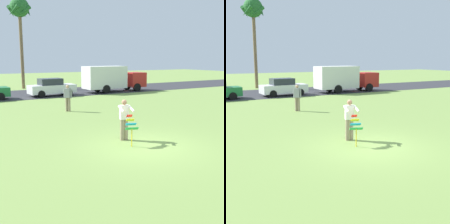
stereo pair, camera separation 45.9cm
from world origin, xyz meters
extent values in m
plane|color=olive|center=(0.00, 0.00, 0.00)|extent=(120.00, 120.00, 0.00)
cube|color=#2D2D33|center=(0.00, 19.63, 0.01)|extent=(120.00, 8.00, 0.01)
cylinder|color=gray|center=(-0.12, 1.20, 0.45)|extent=(0.16, 0.16, 0.90)
cylinder|color=gray|center=(-0.30, 1.24, 0.45)|extent=(0.16, 0.16, 0.90)
cube|color=silver|center=(-0.21, 1.22, 1.20)|extent=(0.40, 0.30, 0.60)
sphere|color=#9E7051|center=(-0.21, 1.22, 1.62)|extent=(0.22, 0.22, 0.22)
cylinder|color=silver|center=(-0.05, 0.93, 1.38)|extent=(0.22, 0.59, 0.24)
cylinder|color=silver|center=(-0.48, 1.03, 1.38)|extent=(0.22, 0.59, 0.24)
cube|color=red|center=(-0.30, 0.70, 1.14)|extent=(0.26, 0.21, 0.12)
cube|color=yellow|center=(-0.36, 0.55, 1.00)|extent=(0.35, 0.25, 0.12)
cube|color=#1E99D8|center=(-0.42, 0.40, 0.87)|extent=(0.44, 0.29, 0.12)
cube|color=green|center=(-0.48, 0.25, 0.73)|extent=(0.53, 0.32, 0.12)
cylinder|color=yellow|center=(-0.48, 0.25, 0.37)|extent=(0.04, 0.04, 0.73)
cylinder|color=black|center=(-2.39, 18.05, 0.32)|extent=(0.64, 0.23, 0.64)
cylinder|color=black|center=(-2.37, 16.44, 0.32)|extent=(0.64, 0.23, 0.64)
cube|color=white|center=(2.28, 17.23, 0.64)|extent=(4.25, 1.84, 0.76)
cube|color=#282D38|center=(2.13, 17.22, 1.30)|extent=(2.06, 1.46, 0.60)
cylinder|color=black|center=(3.56, 18.08, 0.32)|extent=(0.65, 0.24, 0.64)
cylinder|color=black|center=(3.61, 16.46, 0.32)|extent=(0.65, 0.24, 0.64)
cylinder|color=black|center=(0.95, 17.99, 0.32)|extent=(0.65, 0.24, 0.64)
cylinder|color=black|center=(1.01, 16.38, 0.32)|extent=(0.65, 0.24, 0.64)
cube|color=#B2231E|center=(11.50, 17.26, 1.17)|extent=(1.82, 1.92, 1.50)
cube|color=silver|center=(7.80, 17.22, 1.52)|extent=(4.22, 2.05, 2.20)
cylinder|color=black|center=(11.14, 18.18, 0.42)|extent=(0.84, 0.29, 0.84)
cylinder|color=black|center=(11.16, 16.34, 0.42)|extent=(0.84, 0.29, 0.84)
cylinder|color=black|center=(7.43, 18.13, 0.42)|extent=(0.84, 0.29, 0.84)
cylinder|color=black|center=(7.45, 16.29, 0.42)|extent=(0.84, 0.29, 0.84)
cylinder|color=brown|center=(1.77, 25.41, 4.34)|extent=(0.36, 0.36, 8.68)
sphere|color=#236028|center=(1.77, 25.41, 8.88)|extent=(2.10, 2.10, 2.10)
cone|color=#236028|center=(2.72, 25.41, 8.43)|extent=(0.44, 1.56, 1.28)
cone|color=#236028|center=(2.06, 26.32, 8.43)|extent=(1.62, 0.90, 1.28)
cone|color=#236028|center=(1.00, 25.97, 8.43)|extent=(1.27, 1.52, 1.28)
cone|color=#236028|center=(1.00, 24.86, 8.43)|extent=(1.27, 1.52, 1.28)
cone|color=#236028|center=(2.06, 24.51, 8.43)|extent=(1.62, 0.90, 1.28)
cylinder|color=gray|center=(0.47, 8.81, 0.45)|extent=(0.16, 0.16, 0.90)
cylinder|color=gray|center=(0.35, 8.95, 0.45)|extent=(0.16, 0.16, 0.90)
cube|color=gray|center=(0.41, 8.88, 1.20)|extent=(0.40, 0.41, 0.60)
sphere|color=tan|center=(0.41, 8.88, 1.62)|extent=(0.22, 0.22, 0.22)
cylinder|color=gray|center=(0.57, 8.70, 1.17)|extent=(0.09, 0.09, 0.58)
cylinder|color=gray|center=(0.25, 9.06, 1.17)|extent=(0.09, 0.09, 0.58)
camera|label=1|loc=(-6.90, -9.08, 3.42)|focal=47.97mm
camera|label=2|loc=(-6.50, -9.30, 3.42)|focal=47.97mm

